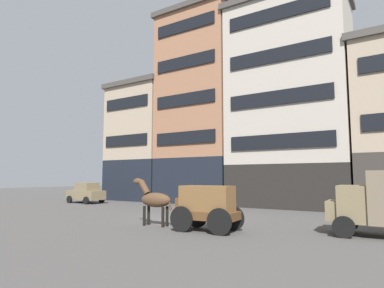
# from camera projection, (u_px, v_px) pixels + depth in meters

# --- Properties ---
(ground_plane) EXTENTS (120.00, 120.00, 0.00)m
(ground_plane) POSITION_uv_depth(u_px,v_px,m) (187.00, 218.00, 18.88)
(ground_plane) COLOR #4C4947
(building_far_left) EXTENTS (7.05, 6.34, 12.15)m
(building_far_left) POSITION_uv_depth(u_px,v_px,m) (145.00, 142.00, 35.01)
(building_far_left) COLOR black
(building_far_left) RESTS_ON ground_plane
(building_center_left) EXTENTS (7.77, 6.34, 18.24)m
(building_center_left) POSITION_uv_depth(u_px,v_px,m) (202.00, 106.00, 31.50)
(building_center_left) COLOR black
(building_center_left) RESTS_ON ground_plane
(building_center_right) EXTENTS (9.76, 6.34, 16.94)m
(building_center_right) POSITION_uv_depth(u_px,v_px,m) (290.00, 102.00, 26.90)
(building_center_right) COLOR black
(building_center_right) RESTS_ON ground_plane
(cargo_wagon) EXTENTS (2.99, 1.68, 1.98)m
(cargo_wagon) POSITION_uv_depth(u_px,v_px,m) (206.00, 205.00, 14.46)
(cargo_wagon) COLOR brown
(cargo_wagon) RESTS_ON ground_plane
(draft_horse) EXTENTS (2.35, 0.70, 2.30)m
(draft_horse) POSITION_uv_depth(u_px,v_px,m) (154.00, 199.00, 16.06)
(draft_horse) COLOR #513823
(draft_horse) RESTS_ON ground_plane
(sedan_dark) EXTENTS (3.76, 1.98, 1.83)m
(sedan_dark) POSITION_uv_depth(u_px,v_px,m) (86.00, 193.00, 29.81)
(sedan_dark) COLOR #7A6B4C
(sedan_dark) RESTS_ON ground_plane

